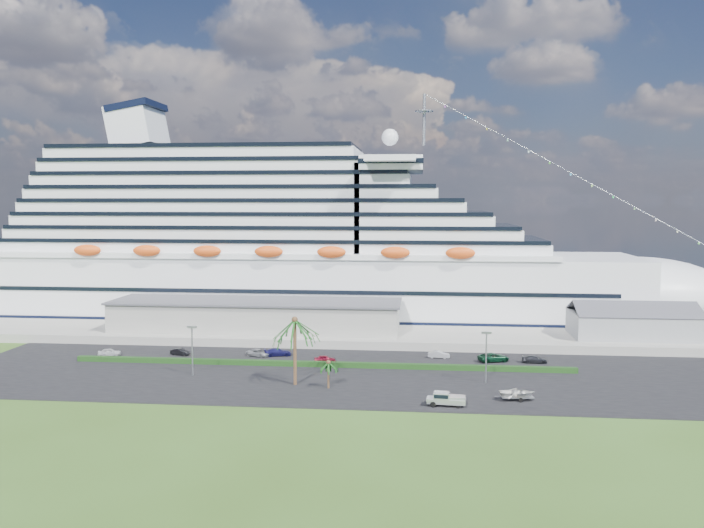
# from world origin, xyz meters

# --- Properties ---
(ground) EXTENTS (420.00, 420.00, 0.00)m
(ground) POSITION_xyz_m (0.00, 0.00, 0.00)
(ground) COLOR #35501A
(ground) RESTS_ON ground
(asphalt_lot) EXTENTS (140.00, 38.00, 0.12)m
(asphalt_lot) POSITION_xyz_m (0.00, 11.00, 0.06)
(asphalt_lot) COLOR black
(asphalt_lot) RESTS_ON ground
(wharf) EXTENTS (240.00, 20.00, 1.80)m
(wharf) POSITION_xyz_m (0.00, 40.00, 0.90)
(wharf) COLOR gray
(wharf) RESTS_ON ground
(water) EXTENTS (420.00, 160.00, 0.02)m
(water) POSITION_xyz_m (0.00, 130.00, 0.01)
(water) COLOR #0A1F31
(water) RESTS_ON ground
(cruise_ship) EXTENTS (191.00, 38.00, 54.00)m
(cruise_ship) POSITION_xyz_m (-21.53, 64.00, 16.69)
(cruise_ship) COLOR silver
(cruise_ship) RESTS_ON ground
(terminal_building) EXTENTS (61.00, 15.00, 6.30)m
(terminal_building) POSITION_xyz_m (-25.00, 40.00, 5.01)
(terminal_building) COLOR gray
(terminal_building) RESTS_ON wharf
(port_shed) EXTENTS (24.00, 12.31, 7.37)m
(port_shed) POSITION_xyz_m (52.00, 40.00, 4.40)
(port_shed) COLOR gray
(port_shed) RESTS_ON wharf
(hedge) EXTENTS (88.00, 1.10, 0.90)m
(hedge) POSITION_xyz_m (-8.00, 16.00, 0.57)
(hedge) COLOR black
(hedge) RESTS_ON asphalt_lot
(lamp_post_left) EXTENTS (1.60, 0.35, 8.27)m
(lamp_post_left) POSITION_xyz_m (-28.00, 8.00, 5.34)
(lamp_post_left) COLOR gray
(lamp_post_left) RESTS_ON asphalt_lot
(lamp_post_right) EXTENTS (1.60, 0.35, 8.27)m
(lamp_post_right) POSITION_xyz_m (20.00, 8.00, 5.34)
(lamp_post_right) COLOR gray
(lamp_post_right) RESTS_ON asphalt_lot
(palm_tall) EXTENTS (8.82, 8.82, 11.13)m
(palm_tall) POSITION_xyz_m (-10.00, 4.00, 9.20)
(palm_tall) COLOR #47301E
(palm_tall) RESTS_ON ground
(palm_short) EXTENTS (3.53, 3.53, 4.56)m
(palm_short) POSITION_xyz_m (-4.50, 2.50, 3.67)
(palm_short) COLOR #47301E
(palm_short) RESTS_ON ground
(parked_car_0) EXTENTS (4.43, 3.00, 1.40)m
(parked_car_0) POSITION_xyz_m (-48.20, 20.29, 0.82)
(parked_car_0) COLOR silver
(parked_car_0) RESTS_ON asphalt_lot
(parked_car_1) EXTENTS (4.01, 2.38, 1.25)m
(parked_car_1) POSITION_xyz_m (-35.26, 22.21, 0.74)
(parked_car_1) COLOR black
(parked_car_1) RESTS_ON asphalt_lot
(parked_car_2) EXTENTS (5.05, 3.53, 1.28)m
(parked_car_2) POSITION_xyz_m (-20.42, 22.88, 0.76)
(parked_car_2) COLOR #93959B
(parked_car_2) RESTS_ON asphalt_lot
(parked_car_3) EXTENTS (5.45, 3.39, 1.47)m
(parked_car_3) POSITION_xyz_m (-16.95, 23.49, 0.86)
(parked_car_3) COLOR #16154A
(parked_car_3) RESTS_ON asphalt_lot
(parked_car_4) EXTENTS (4.07, 2.09, 1.33)m
(parked_car_4) POSITION_xyz_m (-7.39, 19.06, 0.78)
(parked_car_4) COLOR maroon
(parked_car_4) RESTS_ON asphalt_lot
(parked_car_5) EXTENTS (4.08, 1.76, 1.30)m
(parked_car_5) POSITION_xyz_m (13.01, 24.74, 0.77)
(parked_car_5) COLOR #A5A6AD
(parked_car_5) RESTS_ON asphalt_lot
(parked_car_6) EXTENTS (6.17, 4.35, 1.56)m
(parked_car_6) POSITION_xyz_m (22.78, 22.95, 0.90)
(parked_car_6) COLOR #0C331E
(parked_car_6) RESTS_ON asphalt_lot
(parked_car_7) EXTENTS (4.50, 1.91, 1.30)m
(parked_car_7) POSITION_xyz_m (29.92, 22.59, 0.77)
(parked_car_7) COLOR #232429
(parked_car_7) RESTS_ON asphalt_lot
(pickup_truck) EXTENTS (5.58, 2.42, 1.92)m
(pickup_truck) POSITION_xyz_m (13.20, -4.95, 1.17)
(pickup_truck) COLOR black
(pickup_truck) RESTS_ON asphalt_lot
(boat_trailer) EXTENTS (5.97, 4.23, 1.67)m
(boat_trailer) POSITION_xyz_m (23.66, -1.28, 1.23)
(boat_trailer) COLOR gray
(boat_trailer) RESTS_ON asphalt_lot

